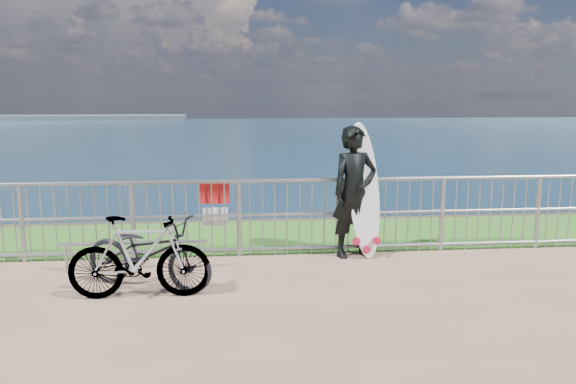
{
  "coord_description": "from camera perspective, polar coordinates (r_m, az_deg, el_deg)",
  "views": [
    {
      "loc": [
        -0.57,
        -6.29,
        2.3
      ],
      "look_at": [
        0.16,
        1.2,
        1.0
      ],
      "focal_mm": 35.0,
      "sensor_mm": 36.0,
      "label": 1
    }
  ],
  "objects": [
    {
      "name": "grass_strip",
      "position": [
        9.29,
        -1.91,
        -4.47
      ],
      "size": [
        120.0,
        120.0,
        0.0
      ],
      "primitive_type": "plane",
      "color": "#30731F",
      "rests_on": "ground"
    },
    {
      "name": "seascape",
      "position": [
        159.85,
        -21.44,
        6.84
      ],
      "size": [
        260.0,
        260.0,
        5.0
      ],
      "color": "brown",
      "rests_on": "ground"
    },
    {
      "name": "railing",
      "position": [
        8.1,
        -1.37,
        -2.47
      ],
      "size": [
        10.06,
        0.1,
        1.13
      ],
      "color": "#919499",
      "rests_on": "ground"
    },
    {
      "name": "surfer",
      "position": [
        8.04,
        6.76,
        -0.01
      ],
      "size": [
        0.78,
        0.63,
        1.88
      ],
      "primitive_type": "imported",
      "rotation": [
        0.0,
        0.0,
        0.29
      ],
      "color": "black",
      "rests_on": "ground"
    },
    {
      "name": "surfboard",
      "position": [
        8.07,
        7.74,
        -0.33
      ],
      "size": [
        0.63,
        0.59,
        1.94
      ],
      "color": "white",
      "rests_on": "ground"
    },
    {
      "name": "bicycle_near",
      "position": [
        6.97,
        -13.98,
        -5.97
      ],
      "size": [
        1.77,
        1.21,
        0.88
      ],
      "primitive_type": "imported",
      "rotation": [
        0.0,
        0.0,
        1.16
      ],
      "color": "black",
      "rests_on": "ground"
    },
    {
      "name": "bicycle_far",
      "position": [
        6.64,
        -14.85,
        -6.41
      ],
      "size": [
        1.61,
        0.46,
        0.97
      ],
      "primitive_type": "imported",
      "rotation": [
        0.0,
        0.0,
        1.57
      ],
      "color": "black",
      "rests_on": "ground"
    },
    {
      "name": "bike_rack",
      "position": [
        7.72,
        -15.44,
        -5.33
      ],
      "size": [
        1.93,
        0.05,
        0.4
      ],
      "color": "#919499",
      "rests_on": "ground"
    }
  ]
}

